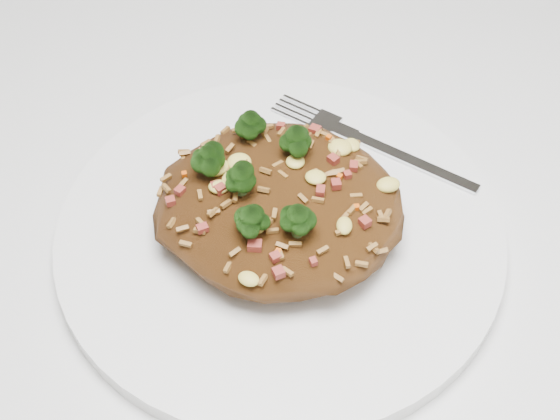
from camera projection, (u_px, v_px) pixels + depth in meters
The scene contains 4 objects.
dining_table at pixel (389, 361), 0.56m from camera, with size 1.20×0.80×0.75m.
plate at pixel (280, 232), 0.51m from camera, with size 0.29×0.29×0.01m, color white.
fried_rice at pixel (279, 196), 0.49m from camera, with size 0.16×0.14×0.06m.
fork at pixel (382, 148), 0.55m from camera, with size 0.15×0.08×0.00m.
Camera 1 is at (-0.04, -0.29, 1.16)m, focal length 50.00 mm.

